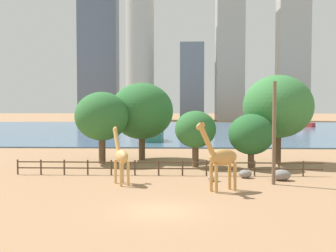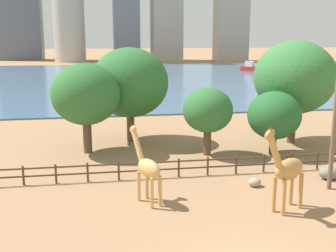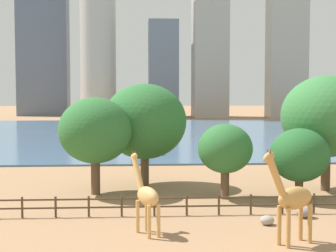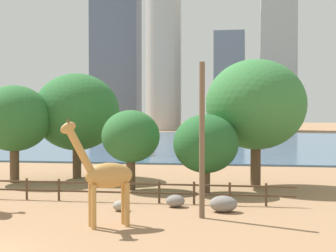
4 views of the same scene
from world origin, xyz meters
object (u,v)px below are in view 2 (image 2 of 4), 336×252
(boulder_small, at_px, (329,173))
(giraffe_tall, at_px, (147,167))
(tree_left_large, at_px, (208,111))
(tree_right_small, at_px, (86,94))
(tree_left_small, at_px, (130,83))
(boat_ferry, at_px, (118,95))
(tree_right_tall, at_px, (295,78))
(giraffe_companion, at_px, (287,170))
(tree_center_broad, at_px, (274,115))
(boulder_by_pole, at_px, (285,171))
(boulder_near_fence, at_px, (255,182))
(boat_sailboat, at_px, (251,68))
(utility_pole, at_px, (334,129))

(boulder_small, bearing_deg, giraffe_tall, -170.78)
(tree_left_large, distance_m, tree_right_small, 9.83)
(tree_left_small, relative_size, boat_ferry, 1.22)
(tree_right_tall, distance_m, tree_right_small, 17.97)
(giraffe_companion, bearing_deg, tree_center_broad, -139.37)
(boulder_by_pole, height_order, tree_left_large, tree_left_large)
(boulder_near_fence, xyz_separation_m, boat_sailboat, (29.65, 80.66, 0.77))
(giraffe_companion, height_order, boat_ferry, giraffe_companion)
(tree_left_large, height_order, boat_sailboat, tree_left_large)
(boat_sailboat, bearing_deg, boulder_near_fence, -65.65)
(giraffe_tall, bearing_deg, boulder_small, -106.58)
(tree_right_tall, bearing_deg, boulder_small, -100.59)
(boulder_small, height_order, boat_sailboat, boat_sailboat)
(utility_pole, distance_m, boat_ferry, 37.51)
(boulder_by_pole, xyz_separation_m, tree_right_small, (-13.43, 8.19, 4.48))
(giraffe_companion, bearing_deg, boulder_near_fence, -115.94)
(boulder_by_pole, distance_m, tree_right_tall, 11.14)
(tree_left_small, relative_size, tree_right_small, 1.15)
(tree_right_small, relative_size, boat_sailboat, 1.33)
(boulder_small, xyz_separation_m, tree_center_broad, (-1.44, 6.11, 2.80))
(boulder_small, bearing_deg, tree_left_small, 134.70)
(utility_pole, bearing_deg, giraffe_tall, -178.41)
(boulder_small, bearing_deg, boulder_near_fence, -174.28)
(boat_ferry, bearing_deg, giraffe_tall, -179.73)
(tree_center_broad, distance_m, tree_right_small, 15.10)
(boulder_small, distance_m, tree_left_large, 10.16)
(tree_center_broad, relative_size, tree_left_small, 0.61)
(tree_left_small, bearing_deg, utility_pole, -51.30)
(tree_left_large, xyz_separation_m, tree_right_tall, (8.44, 2.62, 2.20))
(tree_left_large, height_order, tree_right_tall, tree_right_tall)
(tree_right_tall, bearing_deg, tree_right_small, -178.71)
(utility_pole, distance_m, boulder_near_fence, 5.86)
(giraffe_companion, height_order, tree_right_small, tree_right_small)
(boat_sailboat, bearing_deg, tree_left_large, -68.32)
(tree_left_large, bearing_deg, boat_ferry, 102.16)
(tree_left_large, relative_size, tree_right_small, 0.74)
(tree_left_small, height_order, boat_ferry, tree_left_small)
(giraffe_tall, height_order, tree_right_small, tree_right_small)
(boulder_by_pole, bearing_deg, tree_left_large, 123.36)
(boulder_by_pole, relative_size, tree_left_large, 0.19)
(giraffe_companion, bearing_deg, tree_right_small, -81.03)
(tree_left_large, height_order, boat_ferry, tree_left_large)
(tree_right_tall, relative_size, tree_right_small, 1.23)
(boulder_near_fence, xyz_separation_m, boulder_small, (5.46, 0.55, 0.15))
(utility_pole, bearing_deg, giraffe_companion, -147.18)
(utility_pole, height_order, tree_right_tall, tree_right_tall)
(tree_left_large, bearing_deg, tree_left_small, 136.16)
(tree_center_broad, distance_m, tree_right_tall, 5.43)
(giraffe_companion, xyz_separation_m, tree_left_large, (-1.44, 11.43, 1.25))
(boulder_small, relative_size, tree_left_large, 0.27)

